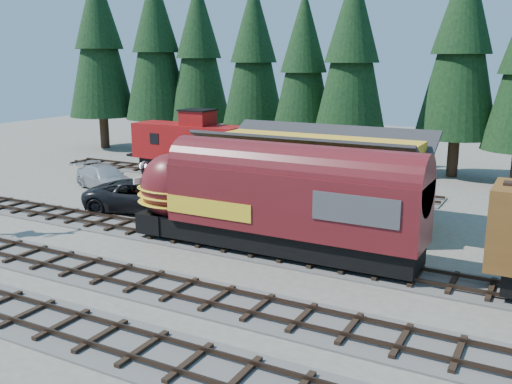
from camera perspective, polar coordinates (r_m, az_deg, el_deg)
The scene contains 10 objects.
ground at distance 24.84m, azimuth -3.77°, elevation -8.66°, with size 120.00×120.00×0.00m, color #6B665B.
track_siding at distance 25.32m, azimuth 21.30°, elevation -9.00°, with size 68.00×3.20×0.33m.
track_main_south at distance 19.88m, azimuth 18.96°, elevation -15.07°, with size 68.00×3.20×0.33m.
track_spur at distance 44.59m, azimuth -2.41°, elevation 1.32°, with size 32.00×3.20×0.33m.
depot at distance 33.02m, azimuth 5.86°, elevation 2.19°, with size 12.80×7.00×5.30m.
conifer_backdrop at distance 45.38m, azimuth 18.56°, elevation 13.44°, with size 81.12×22.79×16.52m.
locomotive at distance 27.36m, azimuth 0.67°, elevation -1.20°, with size 15.16×3.01×4.12m.
caboose at distance 46.31m, azimuth -6.71°, elevation 4.70°, with size 9.44×2.74×4.91m.
pickup_truck_a at distance 35.82m, azimuth -11.25°, elevation -0.39°, with size 3.24×7.02×1.95m, color black.
pickup_truck_b at distance 42.49m, azimuth -14.84°, elevation 1.39°, with size 2.39×5.88×1.71m, color #B3B6BB.
Camera 1 is at (12.34, -19.47, 9.25)m, focal length 40.00 mm.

